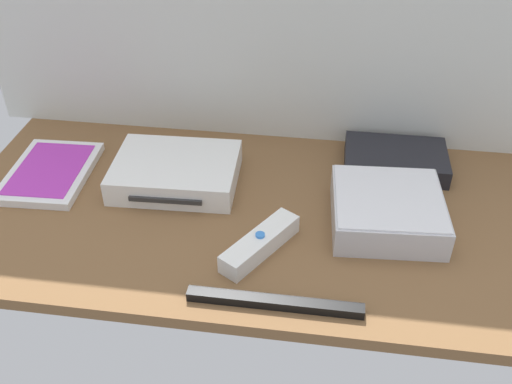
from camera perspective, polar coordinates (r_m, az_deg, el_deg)
ground_plane at (r=96.15cm, az=-0.00°, el=-2.39°), size 100.00×48.00×2.00cm
game_console at (r=101.79cm, az=-7.81°, el=1.97°), size 21.59×17.12×4.40cm
mini_computer at (r=93.87cm, az=12.66°, el=-1.73°), size 18.06×18.06×5.30cm
game_case at (r=109.49cm, az=-19.42°, el=1.83°), size 14.36×19.53×1.56cm
network_router at (r=107.91cm, az=13.42°, el=3.12°), size 18.01×12.41×3.40cm
remote_wand at (r=87.29cm, az=0.40°, el=-5.04°), size 10.83×14.49×3.40cm
sensor_bar at (r=80.09cm, az=1.83°, el=-10.69°), size 24.01×1.88×1.40cm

